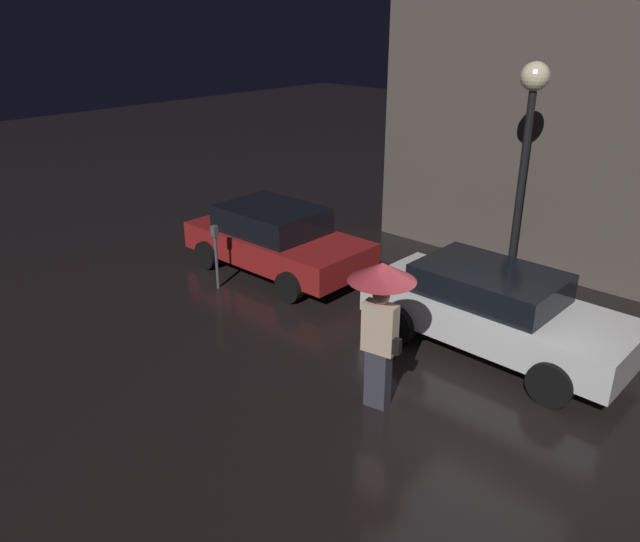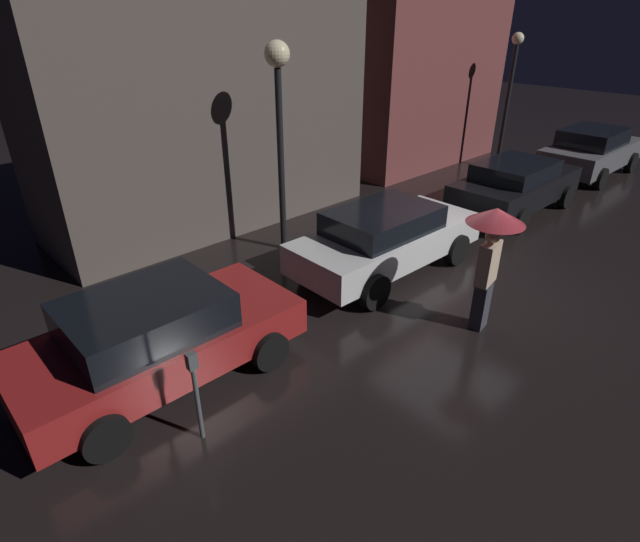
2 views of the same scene
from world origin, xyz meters
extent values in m
plane|color=black|center=(0.00, 0.00, 0.00)|extent=(60.00, 60.00, 0.00)
cube|color=#564C47|center=(-1.51, 6.50, 3.48)|extent=(8.08, 3.00, 6.96)
cube|color=brown|center=(6.85, 6.50, 3.82)|extent=(6.32, 3.00, 7.65)
cube|color=maroon|center=(-5.62, 1.40, 0.59)|extent=(4.06, 1.83, 0.57)
cube|color=black|center=(-5.79, 1.40, 1.14)|extent=(2.11, 1.61, 0.53)
cylinder|color=black|center=(-4.37, 2.31, 0.31)|extent=(0.62, 0.22, 0.62)
cylinder|color=black|center=(-4.37, 0.49, 0.31)|extent=(0.62, 0.22, 0.62)
cylinder|color=black|center=(-6.88, 2.31, 0.31)|extent=(0.62, 0.22, 0.62)
cylinder|color=black|center=(-6.88, 0.49, 0.31)|extent=(0.62, 0.22, 0.62)
cube|color=silver|center=(-0.56, 1.39, 0.64)|extent=(4.31, 1.77, 0.61)
cube|color=black|center=(-0.73, 1.39, 1.17)|extent=(2.25, 1.53, 0.46)
cylinder|color=black|center=(0.77, 2.24, 0.34)|extent=(0.68, 0.22, 0.68)
cylinder|color=black|center=(0.77, 0.55, 0.34)|extent=(0.68, 0.22, 0.68)
cylinder|color=black|center=(-1.89, 2.24, 0.34)|extent=(0.68, 0.22, 0.68)
cylinder|color=black|center=(-1.89, 0.55, 0.34)|extent=(0.68, 0.22, 0.68)
cube|color=black|center=(4.67, 1.31, 0.65)|extent=(4.22, 1.77, 0.66)
cube|color=black|center=(4.50, 1.31, 1.18)|extent=(2.20, 1.55, 0.40)
cylinder|color=black|center=(5.97, 2.18, 0.32)|extent=(0.64, 0.22, 0.64)
cylinder|color=black|center=(5.97, 0.44, 0.32)|extent=(0.64, 0.22, 0.64)
cylinder|color=black|center=(3.37, 2.18, 0.32)|extent=(0.64, 0.22, 0.64)
cylinder|color=black|center=(3.37, 0.44, 0.32)|extent=(0.64, 0.22, 0.64)
cube|color=slate|center=(9.69, 1.29, 0.67)|extent=(4.30, 1.78, 0.68)
cube|color=black|center=(9.52, 1.29, 1.27)|extent=(2.24, 1.56, 0.51)
cylinder|color=black|center=(11.03, 2.17, 0.33)|extent=(0.66, 0.22, 0.66)
cylinder|color=black|center=(11.03, 0.41, 0.33)|extent=(0.66, 0.22, 0.66)
cylinder|color=black|center=(8.36, 2.17, 0.33)|extent=(0.66, 0.22, 0.66)
cylinder|color=black|center=(8.36, 0.41, 0.33)|extent=(0.66, 0.22, 0.66)
cube|color=#383842|center=(-1.04, -1.10, 0.44)|extent=(0.36, 0.27, 0.87)
cube|color=#D1B293|center=(-1.04, -1.10, 1.23)|extent=(0.50, 0.29, 0.73)
sphere|color=tan|center=(-1.04, -1.10, 1.72)|extent=(0.24, 0.24, 0.24)
cylinder|color=black|center=(-1.04, -1.10, 1.51)|extent=(0.02, 0.02, 0.84)
cone|color=#B2333D|center=(-1.04, -1.10, 2.06)|extent=(0.92, 0.92, 0.25)
cube|color=black|center=(-0.78, -1.10, 1.05)|extent=(0.17, 0.13, 0.22)
cylinder|color=#4C5154|center=(-5.88, -0.04, 0.56)|extent=(0.06, 0.06, 1.11)
cube|color=#4C5154|center=(-5.88, -0.04, 1.22)|extent=(0.12, 0.10, 0.22)
cylinder|color=black|center=(-1.44, 3.70, 1.94)|extent=(0.14, 0.14, 3.89)
sphere|color=#F9EAB7|center=(-1.44, 3.70, 4.14)|extent=(0.51, 0.51, 0.51)
cylinder|color=black|center=(8.36, 3.83, 1.96)|extent=(0.14, 0.14, 3.91)
sphere|color=#F9EAB7|center=(8.36, 3.83, 4.10)|extent=(0.37, 0.37, 0.37)
camera|label=1|loc=(3.38, -7.20, 5.22)|focal=35.00mm
camera|label=2|loc=(-8.00, -4.52, 4.90)|focal=28.00mm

